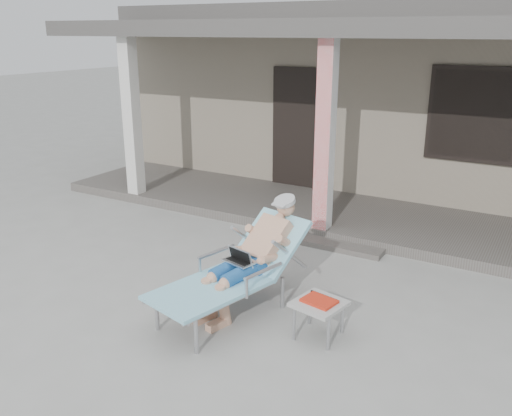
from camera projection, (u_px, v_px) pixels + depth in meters
The scene contains 7 objects.
ground at pixel (245, 297), 6.09m from camera, with size 60.00×60.00×0.00m, color #9E9E99.
house at pixel (411, 92), 10.91m from camera, with size 10.40×5.40×3.30m.
porch_deck at pixel (343, 215), 8.53m from camera, with size 10.00×2.00×0.15m, color #605B56.
porch_overhang at pixel (351, 35), 7.64m from camera, with size 10.00×2.30×2.85m.
porch_step at pixel (313, 241), 7.60m from camera, with size 2.00×0.30×0.07m, color #605B56.
lounger at pixel (243, 244), 5.61m from camera, with size 1.12×1.93×1.21m.
side_table at pixel (319, 305), 5.20m from camera, with size 0.52×0.52×0.40m.
Camera 1 is at (2.85, -4.67, 2.86)m, focal length 38.00 mm.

